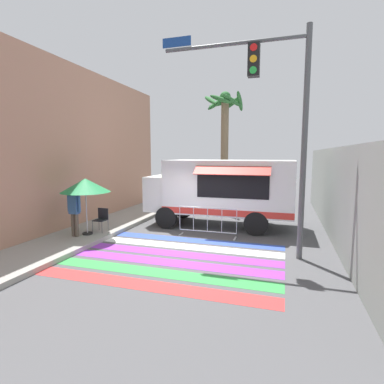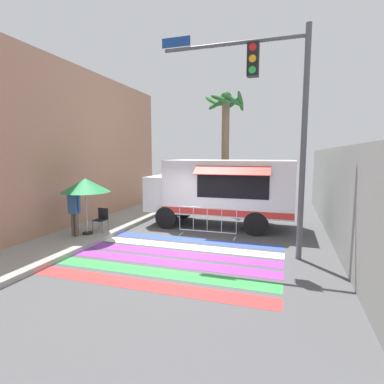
{
  "view_description": "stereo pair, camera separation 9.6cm",
  "coord_description": "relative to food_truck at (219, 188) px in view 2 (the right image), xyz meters",
  "views": [
    {
      "loc": [
        3.12,
        -9.15,
        2.99
      ],
      "look_at": [
        -0.39,
        2.06,
        1.52
      ],
      "focal_mm": 28.0,
      "sensor_mm": 36.0,
      "label": 1
    },
    {
      "loc": [
        3.21,
        -9.12,
        2.99
      ],
      "look_at": [
        -0.39,
        2.06,
        1.52
      ],
      "focal_mm": 28.0,
      "sensor_mm": 36.0,
      "label": 2
    }
  ],
  "objects": [
    {
      "name": "food_truck",
      "position": [
        0.0,
        0.0,
        0.0
      ],
      "size": [
        5.98,
        2.82,
        2.77
      ],
      "color": "white",
      "rests_on": "ground_plane"
    },
    {
      "name": "sidewalk_left",
      "position": [
        -5.5,
        -3.02,
        -1.53
      ],
      "size": [
        4.4,
        16.0,
        0.15
      ],
      "color": "#99968E",
      "rests_on": "ground_plane"
    },
    {
      "name": "crosswalk_painted",
      "position": [
        -0.48,
        -4.31,
        -1.6
      ],
      "size": [
        6.4,
        4.36,
        0.01
      ],
      "color": "red",
      "rests_on": "ground_plane"
    },
    {
      "name": "concrete_wall_right",
      "position": [
        4.32,
        -0.02,
        0.01
      ],
      "size": [
        0.2,
        16.0,
        3.24
      ],
      "color": "gray",
      "rests_on": "ground_plane"
    },
    {
      "name": "barricade_front",
      "position": [
        -0.02,
        -1.79,
        -1.06
      ],
      "size": [
        2.16,
        0.44,
        1.09
      ],
      "color": "#B7BABF",
      "rests_on": "ground_plane"
    },
    {
      "name": "palm_tree",
      "position": [
        -0.63,
        4.2,
        2.64
      ],
      "size": [
        2.22,
        2.4,
        6.37
      ],
      "color": "#7A664C",
      "rests_on": "ground_plane"
    },
    {
      "name": "building_left_facade",
      "position": [
        -5.55,
        -3.02,
        1.66
      ],
      "size": [
        0.25,
        16.0,
        6.54
      ],
      "color": "tan",
      "rests_on": "ground_plane"
    },
    {
      "name": "folding_chair",
      "position": [
        -3.84,
        -2.75,
        -0.94
      ],
      "size": [
        0.43,
        0.43,
        0.85
      ],
      "rotation": [
        0.0,
        0.0,
        -0.01
      ],
      "color": "#4C4C51",
      "rests_on": "sidewalk_left"
    },
    {
      "name": "ground_plane",
      "position": [
        -0.48,
        -3.02,
        -1.61
      ],
      "size": [
        60.0,
        60.0,
        0.0
      ],
      "primitive_type": "plane",
      "color": "#4C4C4F"
    },
    {
      "name": "patio_umbrella",
      "position": [
        -4.08,
        -3.29,
        0.3
      ],
      "size": [
        1.71,
        1.71,
        2.01
      ],
      "color": "black",
      "rests_on": "sidewalk_left"
    },
    {
      "name": "vendor_person",
      "position": [
        -4.32,
        -3.64,
        -0.49
      ],
      "size": [
        0.53,
        0.23,
        1.71
      ],
      "rotation": [
        0.0,
        0.0,
        0.13
      ],
      "color": "brown",
      "rests_on": "sidewalk_left"
    },
    {
      "name": "traffic_signal_pole",
      "position": [
        2.3,
        -3.27,
        2.81
      ],
      "size": [
        4.26,
        0.29,
        6.49
      ],
      "color": "#515456",
      "rests_on": "ground_plane"
    }
  ]
}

